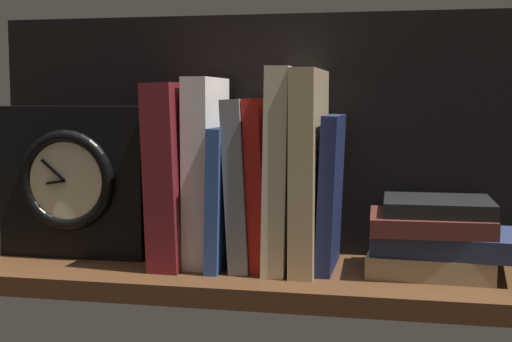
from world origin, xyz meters
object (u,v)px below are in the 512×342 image
book_tan_shortstories (309,169)px  book_stack_side (436,237)px  book_cream_twain (285,168)px  framed_clock (75,181)px  book_white_catcher (206,171)px  book_blue_modern (227,195)px  book_navy_bierce (331,192)px  book_red_requiem (264,182)px  book_gray_chess (245,182)px  book_maroon_dawkins (178,173)px

book_tan_shortstories → book_stack_side: 18.06cm
book_cream_twain → book_stack_side: book_cream_twain is taller
book_cream_twain → book_tan_shortstories: (3.25, 0.00, -0.11)cm
book_tan_shortstories → book_cream_twain: bearing=180.0°
framed_clock → book_white_catcher: bearing=-0.0°
book_blue_modern → book_stack_side: size_ratio=0.97×
book_navy_bierce → book_stack_side: bearing=-0.7°
framed_clock → book_stack_side: size_ratio=1.11×
book_blue_modern → book_red_requiem: 5.32cm
book_blue_modern → book_red_requiem: (4.99, 0.00, 1.86)cm
book_navy_bierce → book_stack_side: 14.33cm
book_blue_modern → book_white_catcher: bearing=180.0°
book_gray_chess → framed_clock: book_gray_chess is taller
book_maroon_dawkins → book_tan_shortstories: bearing=0.0°
book_maroon_dawkins → book_stack_side: 34.64cm
book_red_requiem → book_navy_bierce: size_ratio=1.11×
book_navy_bierce → framed_clock: 35.45cm
book_blue_modern → book_tan_shortstories: 11.60cm
book_gray_chess → framed_clock: size_ratio=1.05×
book_gray_chess → book_navy_bierce: size_ratio=1.10×
book_cream_twain → book_tan_shortstories: size_ratio=1.01×
book_tan_shortstories → framed_clock: (-32.66, 0.00, -2.29)cm
book_stack_side → book_gray_chess: bearing=179.6°
book_stack_side → book_red_requiem: bearing=179.6°
book_maroon_dawkins → book_blue_modern: bearing=0.0°
book_white_catcher → book_blue_modern: book_white_catcher is taller
book_red_requiem → book_tan_shortstories: (6.01, 0.00, 1.82)cm
book_tan_shortstories → book_red_requiem: bearing=180.0°
book_red_requiem → book_cream_twain: 3.36cm
book_navy_bierce → framed_clock: framed_clock is taller
book_red_requiem → book_gray_chess: bearing=180.0°
book_maroon_dawkins → book_tan_shortstories: 17.77cm
book_cream_twain → book_tan_shortstories: 3.26cm
book_maroon_dawkins → book_white_catcher: size_ratio=0.97×
book_red_requiem → framed_clock: 26.65cm
book_white_catcher → framed_clock: (-18.85, 0.00, -1.81)cm
book_blue_modern → book_maroon_dawkins: bearing=180.0°
book_blue_modern → book_navy_bierce: 13.81cm
book_gray_chess → book_navy_bierce: (11.38, 0.00, -1.01)cm
book_white_catcher → book_gray_chess: size_ratio=1.13×
book_blue_modern → book_gray_chess: (2.41, 0.00, 1.80)cm
book_stack_side → book_tan_shortstories: bearing=179.4°
framed_clock → book_maroon_dawkins: bearing=-0.0°
book_red_requiem → book_navy_bierce: bearing=0.0°
book_maroon_dawkins → book_gray_chess: (9.17, 0.00, -1.02)cm
book_red_requiem → book_stack_side: bearing=-0.4°
book_gray_chess → book_stack_side: 25.49cm
book_white_catcher → framed_clock: bearing=180.0°
book_gray_chess → book_navy_bierce: 11.42cm
book_tan_shortstories → framed_clock: 32.74cm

